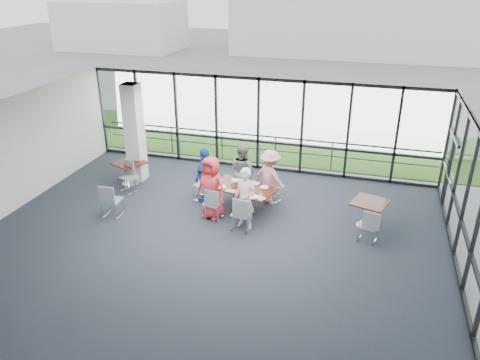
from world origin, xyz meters
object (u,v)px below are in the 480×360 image
(chair_main_nr, at_px, (242,214))
(chair_spare_la, at_px, (112,200))
(main_table, at_px, (243,191))
(chair_main_end, at_px, (203,184))
(chair_spare_lb, at_px, (129,177))
(side_table_right, at_px, (370,206))
(diner_end, at_px, (206,175))
(diner_near_right, at_px, (245,199))
(chair_main_fr, at_px, (272,189))
(diner_far_left, at_px, (243,171))
(chair_main_fl, at_px, (249,183))
(diner_near_left, at_px, (211,188))
(diner_far_right, at_px, (270,177))
(chair_spare_r, at_px, (368,226))
(side_table_left, at_px, (130,166))
(chair_main_nl, at_px, (213,203))
(structural_column, at_px, (135,133))

(chair_main_nr, relative_size, chair_spare_la, 1.01)
(main_table, xyz_separation_m, chair_main_end, (-1.35, 0.37, -0.13))
(main_table, height_order, chair_spare_lb, chair_spare_lb)
(side_table_right, xyz_separation_m, chair_spare_la, (-6.96, -1.38, -0.15))
(diner_end, xyz_separation_m, chair_main_nr, (1.51, -1.39, -0.36))
(chair_spare_lb, bearing_deg, diner_near_right, -175.19)
(chair_main_fr, bearing_deg, chair_spare_la, 53.26)
(main_table, bearing_deg, chair_spare_lb, -166.64)
(chair_main_fr, distance_m, chair_spare_lb, 4.49)
(side_table_right, bearing_deg, main_table, -179.05)
(main_table, distance_m, side_table_right, 3.52)
(chair_main_fr, xyz_separation_m, chair_spare_la, (-4.12, -2.13, 0.07))
(main_table, bearing_deg, chair_main_end, -178.01)
(diner_far_left, height_order, chair_main_fl, diner_far_left)
(diner_near_left, height_order, chair_main_fl, diner_near_left)
(chair_spare_la, bearing_deg, diner_far_right, 22.28)
(side_table_right, xyz_separation_m, chair_spare_lb, (-7.29, 0.21, -0.16))
(diner_near_left, height_order, chair_main_end, diner_near_left)
(chair_spare_lb, relative_size, chair_spare_r, 1.03)
(chair_main_end, bearing_deg, side_table_left, -92.58)
(diner_near_right, relative_size, chair_spare_la, 1.78)
(chair_spare_r, bearing_deg, chair_main_nl, -165.45)
(main_table, relative_size, chair_main_fr, 2.50)
(diner_near_right, bearing_deg, structural_column, 170.92)
(chair_main_nl, bearing_deg, main_table, 55.73)
(chair_main_fl, xyz_separation_m, chair_spare_lb, (-3.66, -0.80, 0.07))
(diner_near_left, distance_m, chair_main_nl, 0.45)
(side_table_right, xyz_separation_m, chair_spare_r, (0.01, -0.79, -0.18))
(side_table_left, height_order, diner_far_right, diner_far_right)
(chair_main_fl, xyz_separation_m, chair_main_fr, (0.79, -0.25, 0.01))
(diner_far_right, height_order, chair_main_nr, diner_far_right)
(diner_near_left, distance_m, chair_main_nr, 1.18)
(side_table_right, relative_size, diner_near_left, 0.60)
(chair_spare_lb, bearing_deg, diner_far_left, -149.03)
(main_table, height_order, chair_main_fl, chair_main_fl)
(side_table_right, xyz_separation_m, chair_main_nl, (-4.20, -0.74, -0.17))
(side_table_left, bearing_deg, chair_main_nl, -23.47)
(diner_near_left, bearing_deg, chair_main_end, 137.12)
(chair_spare_lb, bearing_deg, chair_spare_r, -166.97)
(diner_far_right, bearing_deg, diner_far_left, 11.57)
(side_table_left, xyz_separation_m, chair_main_fr, (4.69, 0.05, -0.22))
(chair_spare_lb, bearing_deg, structural_column, -57.18)
(diner_near_left, relative_size, diner_far_left, 1.06)
(chair_main_nr, bearing_deg, diner_near_right, 81.96)
(diner_far_right, distance_m, chair_main_end, 2.03)
(diner_near_right, height_order, chair_spare_lb, diner_near_right)
(diner_far_left, height_order, chair_spare_la, diner_far_left)
(diner_end, xyz_separation_m, chair_main_end, (-0.11, 0.06, -0.36))
(diner_end, xyz_separation_m, chair_spare_la, (-2.21, -1.63, -0.37))
(diner_far_right, height_order, chair_spare_lb, diner_far_right)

